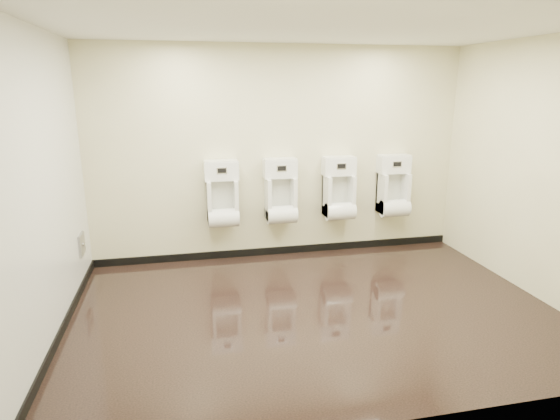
{
  "coord_description": "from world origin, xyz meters",
  "views": [
    {
      "loc": [
        -1.29,
        -4.31,
        2.29
      ],
      "look_at": [
        -0.26,
        0.55,
        0.96
      ],
      "focal_mm": 30.0,
      "sensor_mm": 36.0,
      "label": 1
    }
  ],
  "objects_px": {
    "urinal_1": "(281,196)",
    "urinal_2": "(339,193)",
    "urinal_3": "(394,190)",
    "urinal_0": "(222,199)",
    "access_panel": "(82,244)"
  },
  "relations": [
    {
      "from": "access_panel",
      "to": "urinal_3",
      "type": "bearing_deg",
      "value": 5.63
    },
    {
      "from": "access_panel",
      "to": "urinal_1",
      "type": "height_order",
      "value": "urinal_1"
    },
    {
      "from": "access_panel",
      "to": "urinal_3",
      "type": "xyz_separation_m",
      "value": [
        4.07,
        0.4,
        0.37
      ]
    },
    {
      "from": "urinal_2",
      "to": "urinal_3",
      "type": "bearing_deg",
      "value": 0.0
    },
    {
      "from": "urinal_0",
      "to": "urinal_3",
      "type": "height_order",
      "value": "same"
    },
    {
      "from": "urinal_2",
      "to": "urinal_1",
      "type": "bearing_deg",
      "value": 180.0
    },
    {
      "from": "urinal_1",
      "to": "urinal_3",
      "type": "bearing_deg",
      "value": 0.0
    },
    {
      "from": "urinal_2",
      "to": "urinal_0",
      "type": "bearing_deg",
      "value": 180.0
    },
    {
      "from": "urinal_1",
      "to": "urinal_2",
      "type": "bearing_deg",
      "value": 0.0
    },
    {
      "from": "urinal_1",
      "to": "urinal_2",
      "type": "relative_size",
      "value": 1.0
    },
    {
      "from": "access_panel",
      "to": "urinal_0",
      "type": "height_order",
      "value": "urinal_0"
    },
    {
      "from": "urinal_2",
      "to": "urinal_3",
      "type": "relative_size",
      "value": 1.0
    },
    {
      "from": "urinal_0",
      "to": "urinal_2",
      "type": "xyz_separation_m",
      "value": [
        1.59,
        0.0,
        0.0
      ]
    },
    {
      "from": "urinal_1",
      "to": "urinal_2",
      "type": "xyz_separation_m",
      "value": [
        0.81,
        0.0,
        0.0
      ]
    },
    {
      "from": "access_panel",
      "to": "urinal_3",
      "type": "relative_size",
      "value": 0.3
    }
  ]
}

